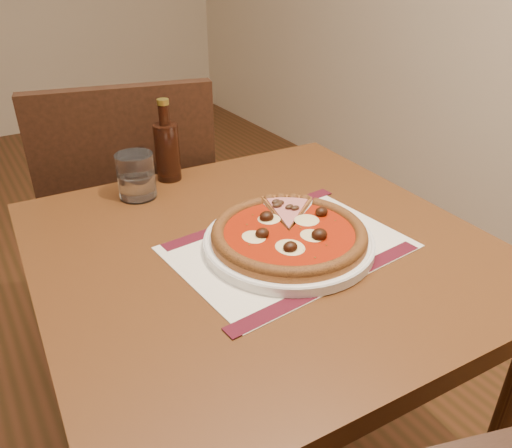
{
  "coord_description": "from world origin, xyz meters",
  "views": [
    {
      "loc": [
        0.46,
        -1.01,
        1.23
      ],
      "look_at": [
        0.89,
        -0.32,
        0.78
      ],
      "focal_mm": 35.0,
      "sensor_mm": 36.0,
      "label": 1
    }
  ],
  "objects": [
    {
      "name": "chair_far",
      "position": [
        0.84,
        0.26,
        0.54
      ],
      "size": [
        0.54,
        0.54,
        0.95
      ],
      "rotation": [
        0.0,
        0.0,
        2.9
      ],
      "color": "black",
      "rests_on": "ground"
    },
    {
      "name": "ham_slice",
      "position": [
        0.99,
        -0.3,
        0.78
      ],
      "size": [
        0.12,
        0.14,
        0.02
      ],
      "rotation": [
        0.0,
        0.0,
        0.98
      ],
      "color": "#975924",
      "rests_on": "plate"
    },
    {
      "name": "placemat",
      "position": [
        0.93,
        -0.38,
        0.75
      ],
      "size": [
        0.43,
        0.32,
        0.0
      ],
      "primitive_type": "cube",
      "rotation": [
        0.0,
        0.0,
        0.07
      ],
      "color": "silver",
      "rests_on": "table"
    },
    {
      "name": "plate",
      "position": [
        0.93,
        -0.38,
        0.76
      ],
      "size": [
        0.31,
        0.31,
        0.02
      ],
      "primitive_type": "cylinder",
      "color": "white",
      "rests_on": "placemat"
    },
    {
      "name": "water_glass",
      "position": [
        0.77,
        -0.03,
        0.8
      ],
      "size": [
        0.1,
        0.1,
        0.1
      ],
      "primitive_type": "cylinder",
      "rotation": [
        0.0,
        0.0,
        -0.33
      ],
      "color": "white",
      "rests_on": "table"
    },
    {
      "name": "table",
      "position": [
        0.89,
        -0.34,
        0.65
      ],
      "size": [
        0.85,
        0.85,
        0.75
      ],
      "rotation": [
        0.0,
        0.0,
        -0.06
      ],
      "color": "#573114",
      "rests_on": "ground"
    },
    {
      "name": "pizza",
      "position": [
        0.93,
        -0.38,
        0.78
      ],
      "size": [
        0.28,
        0.28,
        0.04
      ],
      "color": "#975924",
      "rests_on": "plate"
    },
    {
      "name": "bottle",
      "position": [
        0.87,
        0.02,
        0.82
      ],
      "size": [
        0.06,
        0.06,
        0.19
      ],
      "color": "#37180D",
      "rests_on": "table"
    }
  ]
}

